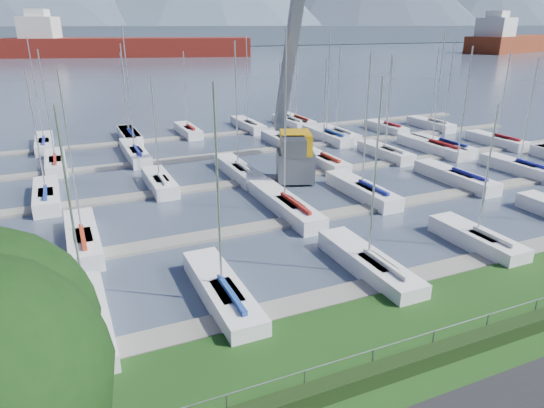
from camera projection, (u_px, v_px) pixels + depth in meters
water at (72, 53)px, 242.60m from camera, size 800.00×540.00×0.20m
hedge at (399, 367)px, 19.09m from camera, size 80.00×0.70×0.70m
fence at (395, 343)px, 19.14m from camera, size 80.00×0.04×0.04m
foothill at (65, 36)px, 300.39m from camera, size 900.00×80.00×12.00m
docks at (207, 187)px, 41.93m from camera, size 90.00×41.60×0.25m
crane at (294, 117)px, 42.97m from camera, size 5.87×13.49×22.35m
cargo_ship_mid at (119, 48)px, 210.40m from camera, size 104.89×48.63×21.50m
cargo_ship_east at (514, 43)px, 248.43m from camera, size 79.84×40.27×21.50m
sailboat_fleet at (190, 116)px, 42.50m from camera, size 75.53×49.91×13.59m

